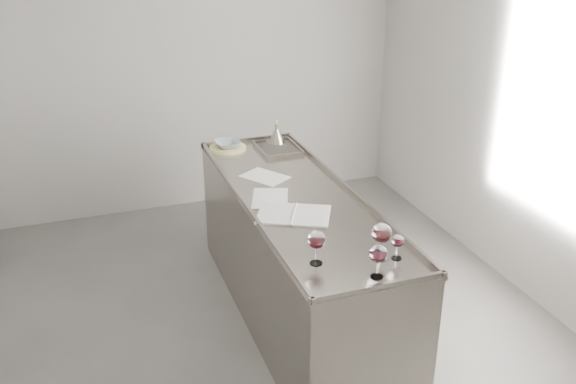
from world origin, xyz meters
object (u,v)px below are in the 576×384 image
object	(u,v)px
counter	(297,259)
wine_glass_small	(398,242)
notebook	(294,214)
wine_glass_left	(317,240)
wine_glass_right	(382,234)
wine_funnel	(277,136)
ceramic_bowl	(228,144)
wine_glass_middle	(378,254)

from	to	relation	value
counter	wine_glass_small	distance (m)	1.13
notebook	wine_glass_small	bearing A→B (deg)	-36.66
counter	wine_glass_left	bearing A→B (deg)	-103.78
counter	wine_glass_left	world-z (taller)	wine_glass_left
wine_glass_small	counter	bearing A→B (deg)	103.47
wine_glass_small	wine_glass_right	bearing A→B (deg)	161.92
wine_glass_small	notebook	size ratio (longest dim) A/B	0.27
notebook	wine_funnel	world-z (taller)	wine_funnel
wine_glass_left	ceramic_bowl	distance (m)	1.91
wine_glass_left	wine_glass_small	xyz separation A→B (m)	(0.43, -0.10, -0.04)
counter	ceramic_bowl	size ratio (longest dim) A/B	12.05
wine_glass_middle	wine_glass_left	bearing A→B (deg)	135.85
wine_glass_small	wine_funnel	size ratio (longest dim) A/B	0.73
notebook	wine_funnel	bearing A→B (deg)	102.71
wine_glass_right	ceramic_bowl	distance (m)	2.01
counter	notebook	size ratio (longest dim) A/B	4.51
counter	wine_glass_middle	world-z (taller)	wine_glass_middle
counter	wine_funnel	xyz separation A→B (m)	(0.22, 1.08, 0.53)
counter	wine_glass_middle	bearing A→B (deg)	-88.06
counter	wine_glass_left	size ratio (longest dim) A/B	12.35
counter	wine_glass_right	xyz separation A→B (m)	(0.14, -0.92, 0.62)
wine_glass_right	ceramic_bowl	size ratio (longest dim) A/B	1.08
notebook	wine_glass_middle	bearing A→B (deg)	-52.48
ceramic_bowl	wine_glass_small	bearing A→B (deg)	-78.10
wine_glass_left	notebook	distance (m)	0.62
counter	ceramic_bowl	world-z (taller)	ceramic_bowl
ceramic_bowl	counter	bearing A→B (deg)	-79.50
wine_glass_left	wine_glass_right	size ratio (longest dim) A/B	0.91
wine_glass_right	wine_funnel	world-z (taller)	wine_glass_right
counter	wine_glass_middle	xyz separation A→B (m)	(0.04, -1.08, 0.60)
wine_glass_left	wine_glass_middle	xyz separation A→B (m)	(0.24, -0.24, -0.01)
wine_glass_left	wine_funnel	bearing A→B (deg)	77.49
wine_funnel	wine_glass_right	bearing A→B (deg)	-92.28
counter	ceramic_bowl	distance (m)	1.20
wine_glass_small	notebook	world-z (taller)	wine_glass_small
wine_glass_left	wine_glass_right	distance (m)	0.35
wine_glass_small	wine_funnel	xyz separation A→B (m)	(-0.01, 2.02, -0.04)
wine_glass_small	wine_glass_middle	bearing A→B (deg)	-143.96
wine_glass_middle	wine_glass_small	world-z (taller)	wine_glass_middle
wine_funnel	wine_glass_left	bearing A→B (deg)	-102.51
wine_glass_small	wine_glass_left	bearing A→B (deg)	167.15
wine_glass_middle	wine_glass_small	bearing A→B (deg)	36.04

